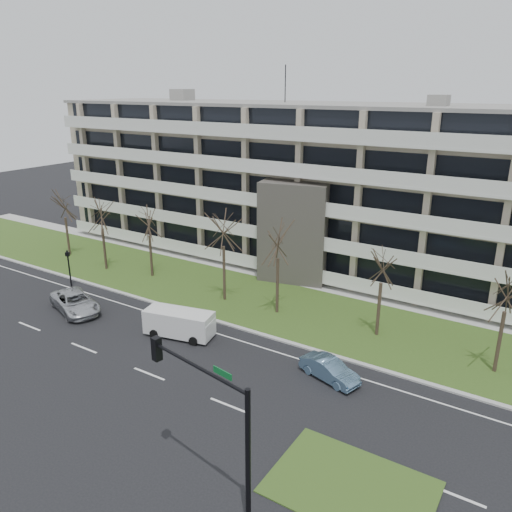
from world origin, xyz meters
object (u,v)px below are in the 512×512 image
Objects in this scene: silver_pickup at (75,302)px; traffic_signal at (213,417)px; blue_sedan at (329,370)px; white_van at (180,321)px; pedestrian_signal at (69,264)px.

traffic_signal is (20.76, -9.48, 3.60)m from silver_pickup.
silver_pickup is 1.41× the size of blue_sedan.
silver_pickup is 9.74m from white_van.
blue_sedan is at bearing -22.26° from pedestrian_signal.
silver_pickup reaches higher than blue_sedan.
white_van is 1.54× the size of pedestrian_signal.
white_van is at bearing -63.56° from silver_pickup.
white_van is (-11.19, -0.58, 0.50)m from blue_sedan.
white_van reaches higher than silver_pickup.
traffic_signal reaches higher than silver_pickup.
blue_sedan is (20.84, 1.83, -0.12)m from silver_pickup.
pedestrian_signal is (-14.22, 1.93, 1.00)m from white_van.
white_van is at bearing 146.38° from traffic_signal.
white_van is at bearing 109.45° from blue_sedan.
traffic_signal reaches higher than white_van.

